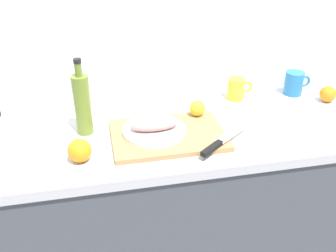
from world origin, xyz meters
TOP-DOWN VIEW (x-y plane):
  - back_wall at (0.00, 0.33)m, footprint 3.20×0.05m
  - kitchen_counter at (0.00, 0.00)m, footprint 2.00×0.60m
  - cutting_board at (-0.13, -0.06)m, footprint 0.43×0.30m
  - white_plate at (-0.18, -0.05)m, footprint 0.24×0.24m
  - fish_fillet at (-0.18, -0.05)m, footprint 0.18×0.08m
  - chef_knife at (0.04, -0.18)m, footprint 0.25×0.20m
  - lemon_0 at (0.02, 0.06)m, footprint 0.07×0.07m
  - olive_oil_bottle at (-0.44, 0.04)m, footprint 0.06×0.06m
  - coffee_mug_1 at (0.54, 0.21)m, footprint 0.13×0.09m
  - coffee_mug_2 at (0.25, 0.21)m, footprint 0.12×0.08m
  - orange_0 at (-0.46, -0.15)m, footprint 0.08×0.08m
  - orange_1 at (0.65, 0.10)m, footprint 0.07×0.07m

SIDE VIEW (x-z plane):
  - kitchen_counter at x=0.00m, z-range 0.00..0.90m
  - cutting_board at x=-0.13m, z-range 0.90..0.92m
  - white_plate at x=-0.18m, z-range 0.92..0.93m
  - chef_knife at x=0.04m, z-range 0.92..0.94m
  - orange_1 at x=0.65m, z-range 0.90..0.97m
  - orange_0 at x=-0.46m, z-range 0.90..0.98m
  - coffee_mug_2 at x=0.25m, z-range 0.90..1.00m
  - fish_fillet at x=-0.18m, z-range 0.94..0.97m
  - lemon_0 at x=0.02m, z-range 0.92..0.99m
  - coffee_mug_1 at x=0.54m, z-range 0.90..1.01m
  - olive_oil_bottle at x=-0.44m, z-range 0.87..1.18m
  - back_wall at x=0.00m, z-range 0.00..2.50m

